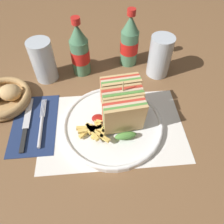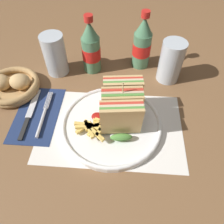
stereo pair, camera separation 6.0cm
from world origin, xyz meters
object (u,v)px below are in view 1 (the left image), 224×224
(knife, at_px, (26,124))
(coke_bottle_far, at_px, (129,42))
(coke_bottle_near, at_px, (80,51))
(glass_near, at_px, (160,56))
(glass_far, at_px, (44,63))
(fork, at_px, (41,126))
(bread_basket, at_px, (2,98))
(plate_main, at_px, (113,124))
(club_sandwich, at_px, (122,105))

(knife, height_order, coke_bottle_far, coke_bottle_far)
(coke_bottle_near, distance_m, coke_bottle_far, 0.17)
(coke_bottle_near, relative_size, glass_near, 1.43)
(coke_bottle_near, height_order, glass_far, coke_bottle_near)
(knife, relative_size, coke_bottle_near, 0.96)
(fork, relative_size, bread_basket, 0.99)
(glass_near, bearing_deg, glass_far, 178.65)
(fork, bearing_deg, glass_far, 89.68)
(bread_basket, bearing_deg, plate_main, -20.09)
(fork, bearing_deg, coke_bottle_near, 62.87)
(plate_main, relative_size, club_sandwich, 1.71)
(plate_main, xyz_separation_m, bread_basket, (-0.33, 0.12, 0.01))
(club_sandwich, height_order, knife, club_sandwich)
(glass_far, distance_m, bread_basket, 0.17)
(glass_near, relative_size, bread_basket, 0.81)
(knife, xyz_separation_m, glass_near, (0.42, 0.19, 0.06))
(coke_bottle_near, xyz_separation_m, bread_basket, (-0.24, -0.13, -0.06))
(knife, height_order, glass_far, glass_far)
(plate_main, distance_m, glass_far, 0.31)
(knife, bearing_deg, bread_basket, 129.84)
(plate_main, relative_size, glass_far, 2.03)
(bread_basket, bearing_deg, fork, -40.61)
(plate_main, height_order, bread_basket, bread_basket)
(fork, relative_size, coke_bottle_far, 0.86)
(plate_main, bearing_deg, bread_basket, 159.91)
(club_sandwich, xyz_separation_m, knife, (-0.27, 0.01, -0.06))
(plate_main, height_order, glass_far, glass_far)
(glass_near, relative_size, glass_far, 1.00)
(club_sandwich, distance_m, bread_basket, 0.37)
(club_sandwich, height_order, coke_bottle_near, coke_bottle_near)
(plate_main, xyz_separation_m, coke_bottle_near, (-0.09, 0.25, 0.08))
(coke_bottle_near, xyz_separation_m, glass_near, (0.26, -0.03, -0.02))
(plate_main, bearing_deg, glass_far, 132.04)
(knife, bearing_deg, coke_bottle_far, 37.13)
(fork, height_order, knife, fork)
(knife, height_order, glass_near, glass_near)
(glass_far, bearing_deg, knife, -101.39)
(coke_bottle_near, bearing_deg, knife, -125.52)
(knife, bearing_deg, fork, -19.04)
(coke_bottle_near, bearing_deg, plate_main, -70.89)
(club_sandwich, distance_m, knife, 0.28)
(club_sandwich, height_order, fork, club_sandwich)
(glass_far, bearing_deg, plate_main, -47.96)
(plate_main, bearing_deg, knife, 174.24)
(club_sandwich, height_order, bread_basket, club_sandwich)
(glass_near, bearing_deg, club_sandwich, -126.44)
(fork, relative_size, glass_near, 1.23)
(plate_main, bearing_deg, glass_near, 51.23)
(plate_main, height_order, club_sandwich, club_sandwich)
(knife, height_order, coke_bottle_near, coke_bottle_near)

